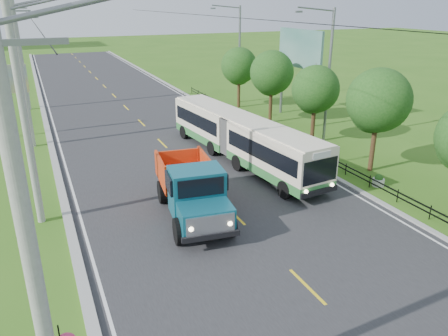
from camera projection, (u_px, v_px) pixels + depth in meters
ground at (307, 287)px, 15.32m from camera, size 240.00×240.00×0.00m
road at (155, 136)px, 32.39m from camera, size 14.00×120.00×0.02m
curb_left at (51, 147)px, 29.65m from camera, size 0.40×120.00×0.15m
curb_right at (241, 125)px, 35.08m from camera, size 0.30×120.00×0.10m
edge_line_left at (60, 147)px, 29.88m from camera, size 0.12×120.00×0.00m
edge_line_right at (235, 126)px, 34.90m from camera, size 0.12×120.00×0.00m
centre_dash at (307, 286)px, 15.31m from camera, size 0.12×2.20×0.00m
railing_right at (290, 141)px, 30.18m from camera, size 0.04×40.00×0.60m
pole_nearest at (36, 264)px, 7.88m from camera, size 3.51×0.44×10.00m
pole_near at (24, 112)px, 18.06m from camera, size 3.51×0.32×10.00m
pole_mid at (22, 72)px, 28.31m from camera, size 3.51×0.32×10.00m
pole_far at (21, 53)px, 38.55m from camera, size 3.51×0.32×10.00m
tree_third at (377, 103)px, 24.56m from camera, size 3.60×3.62×6.00m
tree_fourth at (315, 91)px, 29.82m from camera, size 3.24×3.31×5.40m
tree_fifth at (271, 75)px, 34.85m from camera, size 3.48×3.52×5.80m
tree_back at (239, 68)px, 40.05m from camera, size 3.30×3.36×5.50m
streetlight_mid at (327, 72)px, 29.53m from camera, size 3.02×0.20×9.07m
streetlight_far at (238, 51)px, 41.48m from camera, size 3.02×0.20×9.07m
planter_near at (378, 181)px, 23.58m from camera, size 0.64×0.64×0.67m
planter_mid at (297, 140)px, 30.41m from camera, size 0.64×0.64×0.67m
planter_far at (246, 115)px, 37.25m from camera, size 0.64×0.64×0.67m
billboard_left at (6, 84)px, 30.84m from camera, size 3.00×0.20×5.20m
billboard_right at (300, 54)px, 35.12m from camera, size 0.24×6.00×7.30m
bus at (241, 135)px, 26.79m from camera, size 3.85×14.53×2.77m
dump_truck at (192, 186)px, 19.79m from camera, size 3.16×6.63×2.68m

